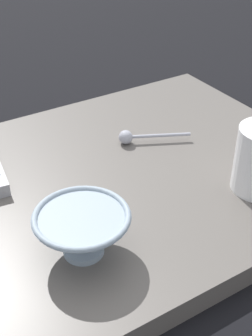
% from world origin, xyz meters
% --- Properties ---
extents(ground_plane, '(6.00, 6.00, 0.00)m').
position_xyz_m(ground_plane, '(0.00, 0.00, 0.00)').
color(ground_plane, black).
extents(table, '(0.67, 0.52, 0.04)m').
position_xyz_m(table, '(0.00, 0.00, 0.02)').
color(table, '#5B5651').
rests_on(table, ground).
extents(cereal_bowl, '(0.12, 0.12, 0.06)m').
position_xyz_m(cereal_bowl, '(-0.13, -0.13, 0.07)').
color(cereal_bowl, '#8C9EAD').
rests_on(cereal_bowl, table).
extents(teaspoon, '(0.12, 0.07, 0.02)m').
position_xyz_m(teaspoon, '(0.06, 0.07, 0.05)').
color(teaspoon, '#A3A5B2').
rests_on(teaspoon, table).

